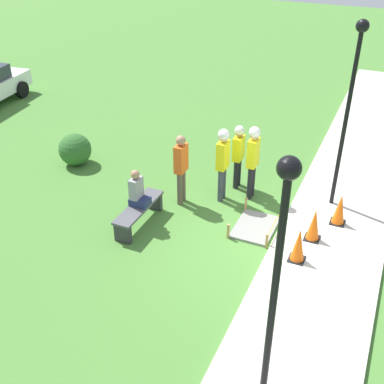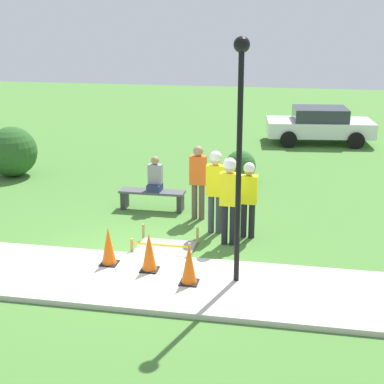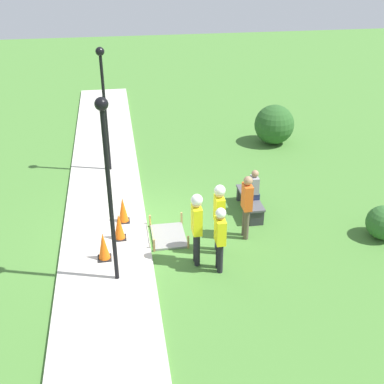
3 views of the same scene
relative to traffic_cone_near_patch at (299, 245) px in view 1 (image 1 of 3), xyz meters
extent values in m
plane|color=#477A33|center=(0.38, 0.64, -0.48)|extent=(60.00, 60.00, 0.00)
cube|color=#BCB7AD|center=(0.38, -0.52, -0.43)|extent=(28.00, 2.33, 0.10)
cube|color=gray|center=(0.87, 1.18, -0.45)|extent=(1.23, 0.90, 0.06)
cube|color=tan|center=(0.25, 0.73, -0.29)|extent=(0.05, 0.05, 0.37)
cube|color=tan|center=(1.48, 0.73, -0.29)|extent=(0.05, 0.05, 0.37)
cube|color=tan|center=(0.25, 1.63, -0.29)|extent=(0.05, 0.05, 0.37)
cube|color=tan|center=(1.48, 1.63, -0.29)|extent=(0.05, 0.05, 0.37)
cube|color=yellow|center=(0.87, 0.73, -0.20)|extent=(1.23, 0.00, 0.04)
cube|color=black|center=(0.00, 0.00, -0.37)|extent=(0.34, 0.34, 0.02)
cone|color=orange|center=(0.00, 0.00, 0.02)|extent=(0.29, 0.29, 0.74)
cube|color=black|center=(0.87, -0.14, -0.37)|extent=(0.34, 0.34, 0.02)
cone|color=orange|center=(0.87, -0.14, 0.01)|extent=(0.29, 0.29, 0.74)
cube|color=black|center=(1.73, -0.55, -0.37)|extent=(0.34, 0.34, 0.02)
cone|color=orange|center=(1.73, -0.55, 0.02)|extent=(0.29, 0.29, 0.74)
cube|color=#2D2D33|center=(-0.84, 3.73, -0.25)|extent=(0.12, 0.40, 0.45)
cube|color=#2D2D33|center=(0.65, 3.73, -0.25)|extent=(0.12, 0.40, 0.45)
cube|color=#4C4C51|center=(-0.10, 3.73, 0.00)|extent=(1.69, 0.44, 0.06)
cube|color=navy|center=(-0.03, 3.73, 0.12)|extent=(0.34, 0.44, 0.18)
cube|color=gray|center=(-0.03, 3.81, 0.46)|extent=(0.36, 0.20, 0.50)
sphere|color=#A37A5B|center=(-0.03, 3.81, 0.82)|extent=(0.21, 0.21, 0.21)
cylinder|color=black|center=(2.07, 1.73, -0.02)|extent=(0.14, 0.14, 0.91)
cylinder|color=black|center=(2.25, 1.73, -0.02)|extent=(0.14, 0.14, 0.91)
cube|color=yellow|center=(2.16, 1.73, 0.79)|extent=(0.40, 0.22, 0.72)
sphere|color=tan|center=(2.16, 1.73, 1.27)|extent=(0.25, 0.25, 0.25)
sphere|color=white|center=(2.16, 1.73, 1.34)|extent=(0.28, 0.28, 0.28)
cylinder|color=black|center=(2.43, 2.24, -0.07)|extent=(0.14, 0.14, 0.81)
cylinder|color=black|center=(2.61, 2.24, -0.07)|extent=(0.14, 0.14, 0.81)
cube|color=yellow|center=(2.52, 2.24, 0.65)|extent=(0.40, 0.22, 0.64)
sphere|color=#A37A5B|center=(2.52, 2.24, 1.08)|extent=(0.22, 0.22, 0.22)
sphere|color=white|center=(2.52, 2.24, 1.15)|extent=(0.25, 0.25, 0.25)
cylinder|color=#383D47|center=(1.66, 2.38, -0.03)|extent=(0.14, 0.14, 0.90)
cylinder|color=#383D47|center=(1.84, 2.38, -0.03)|extent=(0.14, 0.14, 0.90)
cube|color=yellow|center=(1.75, 2.38, 0.78)|extent=(0.40, 0.22, 0.71)
sphere|color=tan|center=(1.75, 2.38, 1.26)|extent=(0.24, 0.24, 0.24)
sphere|color=white|center=(1.75, 2.38, 1.33)|extent=(0.28, 0.28, 0.28)
cylinder|color=brown|center=(1.11, 3.25, -0.03)|extent=(0.14, 0.14, 0.89)
cylinder|color=brown|center=(1.29, 3.25, -0.03)|extent=(0.14, 0.14, 0.89)
cube|color=#E55B1E|center=(1.20, 3.25, 0.77)|extent=(0.40, 0.22, 0.71)
sphere|color=#A37A5B|center=(1.20, 3.25, 1.24)|extent=(0.24, 0.24, 0.24)
cylinder|color=black|center=(2.57, -0.26, 1.71)|extent=(0.10, 0.10, 4.18)
sphere|color=black|center=(2.57, -0.26, 3.90)|extent=(0.28, 0.28, 0.28)
cylinder|color=black|center=(-3.59, -0.33, 1.59)|extent=(0.10, 0.10, 3.94)
sphere|color=black|center=(-3.59, -0.33, 3.65)|extent=(0.28, 0.28, 0.28)
cylinder|color=black|center=(5.57, 12.17, -0.17)|extent=(0.65, 0.31, 0.62)
sphere|color=#2D6028|center=(1.82, 6.92, -0.01)|extent=(0.93, 0.93, 0.93)
camera|label=1|loc=(-8.13, -1.23, 6.09)|focal=45.00mm
camera|label=2|loc=(3.69, -10.26, 4.40)|focal=55.00mm
camera|label=3|loc=(11.89, 0.01, 6.82)|focal=45.00mm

